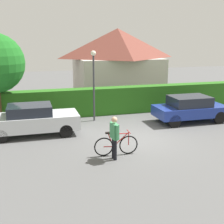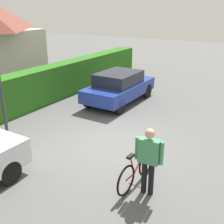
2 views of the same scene
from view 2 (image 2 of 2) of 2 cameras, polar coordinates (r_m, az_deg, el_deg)
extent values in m
plane|color=#535353|center=(8.88, 0.27, -6.90)|extent=(60.00, 60.00, 0.00)
cube|color=#27631A|center=(11.71, -21.01, 2.90)|extent=(20.05, 0.90, 1.60)
cylinder|color=black|center=(7.43, -20.47, -11.69)|extent=(0.61, 0.19, 0.61)
cube|color=navy|center=(12.66, 1.55, 4.73)|extent=(3.92, 1.80, 0.56)
cube|color=#1E232D|center=(12.45, 1.38, 7.05)|extent=(2.10, 1.57, 0.53)
cylinder|color=black|center=(14.23, 1.48, 5.38)|extent=(0.68, 0.19, 0.67)
cylinder|color=black|center=(13.53, 7.29, 4.40)|extent=(0.68, 0.19, 0.67)
cylinder|color=black|center=(12.10, -4.88, 2.50)|extent=(0.68, 0.19, 0.67)
cylinder|color=black|center=(11.28, 1.62, 1.18)|extent=(0.68, 0.19, 0.67)
torus|color=black|center=(7.32, 7.11, -10.22)|extent=(0.76, 0.09, 0.76)
torus|color=black|center=(6.58, 2.91, -14.02)|extent=(0.76, 0.09, 0.76)
cylinder|color=#B21E1E|center=(6.96, 5.99, -9.58)|extent=(0.65, 0.07, 0.56)
cylinder|color=#B21E1E|center=(6.64, 4.25, -11.06)|extent=(0.24, 0.05, 0.56)
cylinder|color=#B21E1E|center=(6.74, 5.55, -8.25)|extent=(0.78, 0.08, 0.06)
cylinder|color=#B21E1E|center=(6.72, 3.78, -13.30)|extent=(0.38, 0.06, 0.05)
cylinder|color=#B21E1E|center=(7.19, 7.21, -8.45)|extent=(0.04, 0.04, 0.52)
cube|color=black|center=(6.41, 3.86, -9.16)|extent=(0.23, 0.11, 0.06)
cylinder|color=#B21E1E|center=(7.05, 7.31, -6.40)|extent=(0.06, 0.50, 0.03)
cylinder|color=black|center=(6.67, 6.68, -13.23)|extent=(0.13, 0.13, 0.83)
cylinder|color=black|center=(6.63, 8.12, -13.56)|extent=(0.13, 0.13, 0.83)
cube|color=#3F8C59|center=(6.28, 7.70, -8.07)|extent=(0.24, 0.50, 0.59)
sphere|color=tan|center=(6.08, 7.89, -4.46)|extent=(0.22, 0.22, 0.22)
cylinder|color=#3F8C59|center=(6.36, 5.21, -7.43)|extent=(0.09, 0.09, 0.56)
cylinder|color=#3F8C59|center=(6.20, 10.27, -8.48)|extent=(0.09, 0.09, 0.56)
cylinder|color=#38383D|center=(9.76, -22.22, 5.41)|extent=(0.10, 0.10, 3.58)
camera|label=1|loc=(8.42, 106.96, -3.65)|focal=48.22mm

